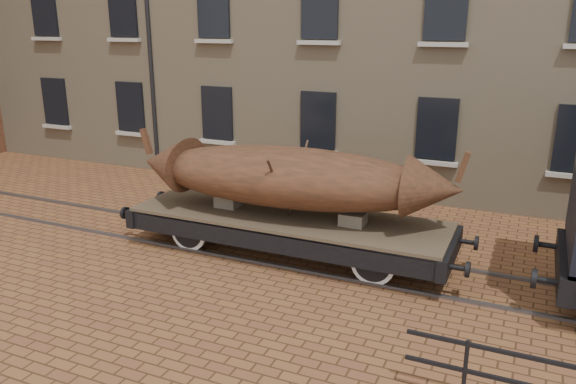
% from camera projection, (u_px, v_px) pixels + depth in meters
% --- Properties ---
extents(ground, '(90.00, 90.00, 0.00)m').
position_uv_depth(ground, '(342.00, 264.00, 12.12)').
color(ground, brown).
extents(rail_track, '(30.00, 1.52, 0.06)m').
position_uv_depth(rail_track, '(342.00, 262.00, 12.11)').
color(rail_track, '#59595E').
rests_on(rail_track, ground).
extents(flatcar_wagon, '(7.93, 2.15, 1.20)m').
position_uv_depth(flatcar_wagon, '(288.00, 223.00, 12.40)').
color(flatcar_wagon, '#403624').
rests_on(flatcar_wagon, ground).
extents(iron_boat, '(7.36, 2.44, 1.73)m').
position_uv_depth(iron_boat, '(289.00, 177.00, 12.08)').
color(iron_boat, brown).
rests_on(iron_boat, flatcar_wagon).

